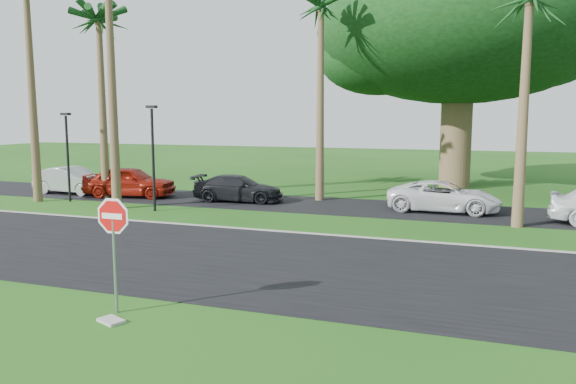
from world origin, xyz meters
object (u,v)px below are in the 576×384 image
Objects in this scene: car_minivan at (444,197)px; car_dark at (238,189)px; car_red at (130,182)px; car_silver at (72,181)px; stop_sign_near at (114,231)px.

car_dark is at bearing 92.44° from car_minivan.
car_silver is at bearing 79.41° from car_red.
car_red reaches higher than car_silver.
car_red is at bearing 124.39° from stop_sign_near.
stop_sign_near is 0.60× the size of car_silver.
car_red is (-10.11, 14.77, -0.97)m from stop_sign_near.
car_red is 1.06× the size of car_dark.
car_red is 0.97× the size of car_minivan.
car_silver is (-13.73, 14.73, -1.05)m from stop_sign_near.
stop_sign_near reaches higher than car_minivan.
car_minivan is at bearing -98.38° from car_red.
stop_sign_near is at bearing -170.98° from car_dark.
stop_sign_near is 0.54× the size of car_minivan.
car_minivan reaches higher than car_dark.
car_red reaches higher than car_dark.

